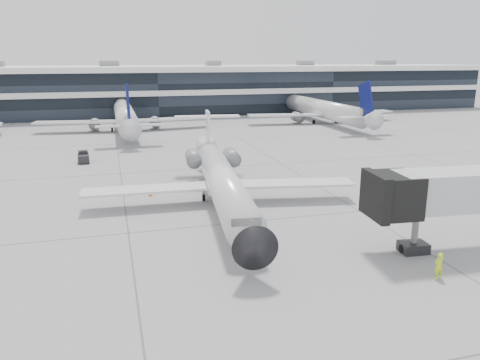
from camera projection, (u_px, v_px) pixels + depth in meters
name	position (u px, v px, depth m)	size (l,w,h in m)	color
ground	(252.00, 221.00, 38.82)	(220.00, 220.00, 0.00)	gray
terminal	(154.00, 92.00, 113.94)	(170.00, 22.00, 10.00)	black
bg_jet_center	(126.00, 130.00, 87.97)	(32.00, 40.00, 9.60)	silver
bg_jet_right	(321.00, 122.00, 98.37)	(32.00, 40.00, 9.60)	silver
regional_jet	(221.00, 178.00, 42.87)	(25.10, 31.34, 7.23)	silver
ramp_worker	(439.00, 266.00, 28.58)	(0.62, 0.41, 1.71)	#C9F319
traffic_cone	(150.00, 193.00, 45.93)	(0.50, 0.50, 0.63)	orange
far_tug	(83.00, 157.00, 60.43)	(1.51, 2.42, 1.50)	black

